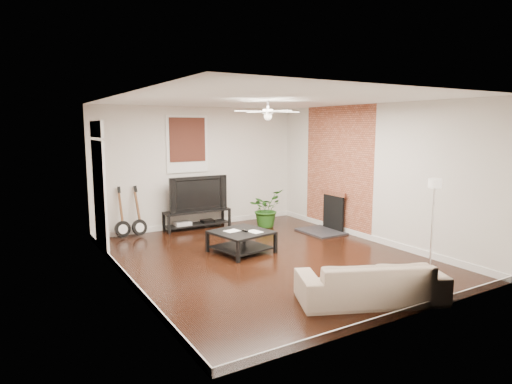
# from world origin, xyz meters

# --- Properties ---
(room) EXTENTS (5.01, 6.01, 2.81)m
(room) POSITION_xyz_m (0.00, 0.00, 1.40)
(room) COLOR black
(room) RESTS_ON ground
(brick_accent) EXTENTS (0.02, 2.20, 2.80)m
(brick_accent) POSITION_xyz_m (2.49, 1.00, 1.40)
(brick_accent) COLOR #9B4C32
(brick_accent) RESTS_ON floor
(fireplace) EXTENTS (0.80, 1.10, 0.92)m
(fireplace) POSITION_xyz_m (2.20, 1.00, 0.46)
(fireplace) COLOR black
(fireplace) RESTS_ON floor
(window_back) EXTENTS (1.00, 0.06, 1.30)m
(window_back) POSITION_xyz_m (-0.30, 2.97, 1.95)
(window_back) COLOR #3A1710
(window_back) RESTS_ON wall_back
(door_left) EXTENTS (0.08, 1.00, 2.50)m
(door_left) POSITION_xyz_m (-2.46, 1.90, 1.25)
(door_left) COLOR white
(door_left) RESTS_ON wall_left
(tv_stand) EXTENTS (1.55, 0.41, 0.43)m
(tv_stand) POSITION_xyz_m (-0.17, 2.78, 0.22)
(tv_stand) COLOR black
(tv_stand) RESTS_ON floor
(tv) EXTENTS (1.39, 0.18, 0.80)m
(tv) POSITION_xyz_m (-0.17, 2.80, 0.83)
(tv) COLOR black
(tv) RESTS_ON tv_stand
(coffee_table) EXTENTS (1.14, 1.14, 0.41)m
(coffee_table) POSITION_xyz_m (-0.23, 0.55, 0.20)
(coffee_table) COLOR black
(coffee_table) RESTS_ON floor
(sofa) EXTENTS (2.09, 1.47, 0.57)m
(sofa) POSITION_xyz_m (0.14, -2.39, 0.28)
(sofa) COLOR tan
(sofa) RESTS_ON floor
(floor_lamp) EXTENTS (0.34, 0.34, 1.59)m
(floor_lamp) POSITION_xyz_m (1.49, -2.29, 0.79)
(floor_lamp) COLOR white
(floor_lamp) RESTS_ON floor
(potted_plant) EXTENTS (1.02, 0.98, 0.87)m
(potted_plant) POSITION_xyz_m (1.29, 2.13, 0.44)
(potted_plant) COLOR #235919
(potted_plant) RESTS_ON floor
(guitar_left) EXTENTS (0.37, 0.29, 1.11)m
(guitar_left) POSITION_xyz_m (-1.89, 2.75, 0.55)
(guitar_left) COLOR black
(guitar_left) RESTS_ON floor
(guitar_right) EXTENTS (0.39, 0.32, 1.11)m
(guitar_right) POSITION_xyz_m (-1.54, 2.72, 0.55)
(guitar_right) COLOR black
(guitar_right) RESTS_ON floor
(ceiling_fan) EXTENTS (1.24, 1.24, 0.32)m
(ceiling_fan) POSITION_xyz_m (0.00, 0.00, 2.60)
(ceiling_fan) COLOR white
(ceiling_fan) RESTS_ON ceiling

